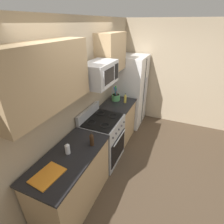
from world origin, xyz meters
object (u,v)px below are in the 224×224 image
refrigerator (130,91)px  microwave (99,74)px  bottle_oil (125,98)px  bottle_vinegar (67,148)px  utensil_crock (116,97)px  cutting_board (48,175)px  range_oven (103,139)px  bottle_soy (92,139)px

refrigerator → microwave: microwave is taller
refrigerator → bottle_oil: bearing=-171.5°
microwave → bottle_vinegar: 1.26m
utensil_crock → cutting_board: 2.35m
microwave → utensil_crock: microwave is taller
range_oven → bottle_oil: (0.90, -0.13, 0.54)m
range_oven → bottle_oil: 1.06m
range_oven → bottle_soy: size_ratio=4.84×
utensil_crock → cutting_board: size_ratio=0.93×
bottle_soy → bottle_vinegar: bottle_soy is taller
bottle_oil → bottle_vinegar: size_ratio=1.17×
range_oven → microwave: 1.30m
refrigerator → utensil_crock: 0.73m
microwave → refrigerator: bearing=-1.6°
bottle_soy → bottle_vinegar: 0.36m
microwave → bottle_soy: (-0.71, -0.20, -0.76)m
refrigerator → bottle_oil: size_ratio=8.31×
microwave → cutting_board: size_ratio=1.87×
utensil_crock → refrigerator: bearing=-9.9°
range_oven → microwave: microwave is taller
bottle_oil → bottle_soy: 1.61m
refrigerator → cutting_board: (-3.07, 0.04, 0.02)m
refrigerator → cutting_board: 3.07m
microwave → cutting_board: (-1.41, -0.00, -0.85)m
refrigerator → bottle_vinegar: size_ratio=9.73×
range_oven → bottle_oil: size_ratio=5.05×
utensil_crock → microwave: bearing=-175.1°
bottle_vinegar → microwave: bearing=-0.9°
bottle_vinegar → bottle_soy: bearing=-37.7°
bottle_soy → range_oven: bearing=14.0°
refrigerator → bottle_oil: 0.77m
cutting_board → bottle_vinegar: 0.43m
bottle_oil → bottle_soy: (-1.61, -0.05, 0.00)m
cutting_board → bottle_soy: bearing=-16.0°
utensil_crock → bottle_soy: (-1.65, -0.28, 0.03)m
refrigerator → utensil_crock: (-0.72, 0.13, 0.09)m
utensil_crock → bottle_soy: size_ratio=1.53×
bottle_soy → cutting_board: bearing=164.0°
refrigerator → cutting_board: bearing=179.2°
bottle_oil → bottle_vinegar: bearing=174.8°
microwave → bottle_soy: 1.05m
bottle_vinegar → utensil_crock: bearing=1.9°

